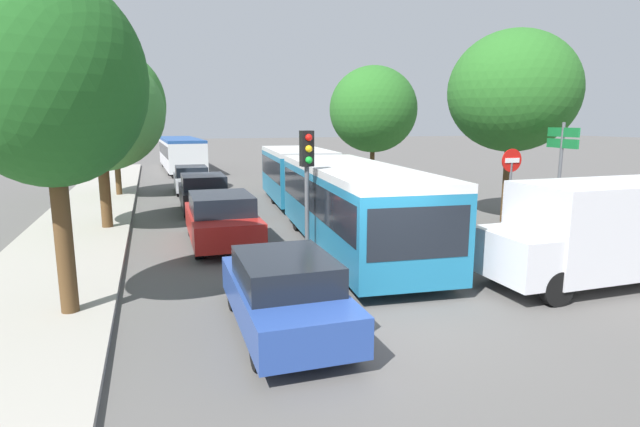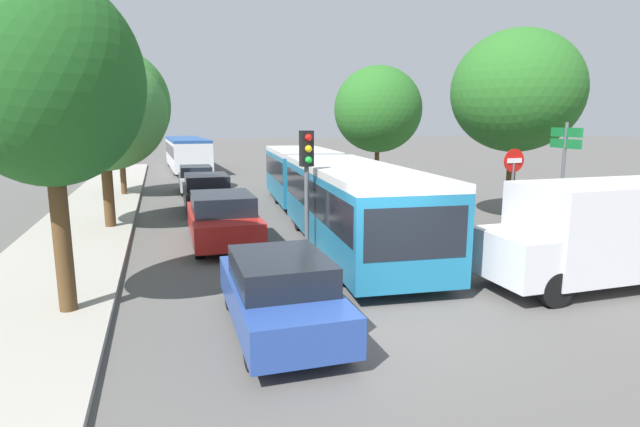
# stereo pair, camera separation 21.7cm
# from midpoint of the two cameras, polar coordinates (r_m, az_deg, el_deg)

# --- Properties ---
(ground_plane) EXTENTS (200.00, 200.00, 0.00)m
(ground_plane) POSITION_cam_midpoint_polar(r_m,az_deg,el_deg) (9.56, 7.05, -11.91)
(ground_plane) COLOR #565451
(kerb_strip_left) EXTENTS (3.20, 40.64, 0.14)m
(kerb_strip_left) POSITION_cam_midpoint_polar(r_m,az_deg,el_deg) (23.66, -24.59, 0.90)
(kerb_strip_left) COLOR #9E998E
(kerb_strip_left) RESTS_ON ground
(articulated_bus) EXTENTS (4.04, 16.42, 2.41)m
(articulated_bus) POSITION_cam_midpoint_polar(r_m,az_deg,el_deg) (17.48, 0.06, 3.16)
(articulated_bus) COLOR teal
(articulated_bus) RESTS_ON ground
(city_bus_rear) EXTENTS (2.81, 11.20, 2.39)m
(city_bus_rear) POSITION_cam_midpoint_polar(r_m,az_deg,el_deg) (38.70, -15.79, 6.80)
(city_bus_rear) COLOR silver
(city_bus_rear) RESTS_ON ground
(queued_car_blue) EXTENTS (1.73, 3.97, 1.37)m
(queued_car_blue) POSITION_cam_midpoint_polar(r_m,az_deg,el_deg) (8.82, -4.78, -9.00)
(queued_car_blue) COLOR #284799
(queued_car_blue) RESTS_ON ground
(queued_car_red) EXTENTS (1.93, 4.44, 1.53)m
(queued_car_red) POSITION_cam_midpoint_polar(r_m,az_deg,el_deg) (15.08, -11.60, -0.62)
(queued_car_red) COLOR #B21E19
(queued_car_red) RESTS_ON ground
(queued_car_black) EXTENTS (1.88, 4.32, 1.49)m
(queued_car_black) POSITION_cam_midpoint_polar(r_m,az_deg,el_deg) (20.99, -13.45, 2.35)
(queued_car_black) COLOR black
(queued_car_black) RESTS_ON ground
(queued_car_silver) EXTENTS (1.73, 3.96, 1.37)m
(queued_car_silver) POSITION_cam_midpoint_polar(r_m,az_deg,el_deg) (26.53, -14.70, 3.81)
(queued_car_silver) COLOR #B7BABF
(queued_car_silver) RESTS_ON ground
(white_van) EXTENTS (5.02, 2.03, 2.31)m
(white_van) POSITION_cam_midpoint_polar(r_m,az_deg,el_deg) (12.69, 28.76, -1.67)
(white_van) COLOR silver
(white_van) RESTS_ON ground
(traffic_light) EXTENTS (0.33, 0.37, 3.40)m
(traffic_light) POSITION_cam_midpoint_polar(r_m,az_deg,el_deg) (12.74, -1.98, 5.40)
(traffic_light) COLOR #56595E
(traffic_light) RESTS_ON ground
(no_entry_sign) EXTENTS (0.70, 0.08, 2.82)m
(no_entry_sign) POSITION_cam_midpoint_polar(r_m,az_deg,el_deg) (16.17, 20.57, 3.61)
(no_entry_sign) COLOR #56595E
(no_entry_sign) RESTS_ON ground
(direction_sign_post) EXTENTS (0.23, 1.40, 3.60)m
(direction_sign_post) POSITION_cam_midpoint_polar(r_m,az_deg,el_deg) (17.06, 25.51, 5.87)
(direction_sign_post) COLOR #56595E
(direction_sign_post) RESTS_ON ground
(tree_left_near) EXTENTS (3.29, 3.29, 6.18)m
(tree_left_near) POSITION_cam_midpoint_polar(r_m,az_deg,el_deg) (10.05, -29.17, 13.08)
(tree_left_near) COLOR #51381E
(tree_left_near) RESTS_ON ground
(tree_left_mid) EXTENTS (4.14, 4.14, 5.85)m
(tree_left_mid) POSITION_cam_midpoint_polar(r_m,az_deg,el_deg) (17.91, -24.29, 10.53)
(tree_left_mid) COLOR #51381E
(tree_left_mid) RESTS_ON ground
(tree_left_far) EXTENTS (4.82, 4.82, 7.00)m
(tree_left_far) POSITION_cam_midpoint_polar(r_m,az_deg,el_deg) (25.86, -22.74, 11.13)
(tree_left_far) COLOR #51381E
(tree_left_far) RESTS_ON ground
(tree_right_near) EXTENTS (4.51, 4.51, 6.77)m
(tree_right_near) POSITION_cam_midpoint_polar(r_m,az_deg,el_deg) (19.27, 20.98, 12.56)
(tree_right_near) COLOR #51381E
(tree_right_near) RESTS_ON ground
(tree_right_mid) EXTENTS (4.99, 4.99, 6.73)m
(tree_right_mid) POSITION_cam_midpoint_polar(r_m,az_deg,el_deg) (29.16, 5.75, 11.52)
(tree_right_mid) COLOR #51381E
(tree_right_mid) RESTS_ON ground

